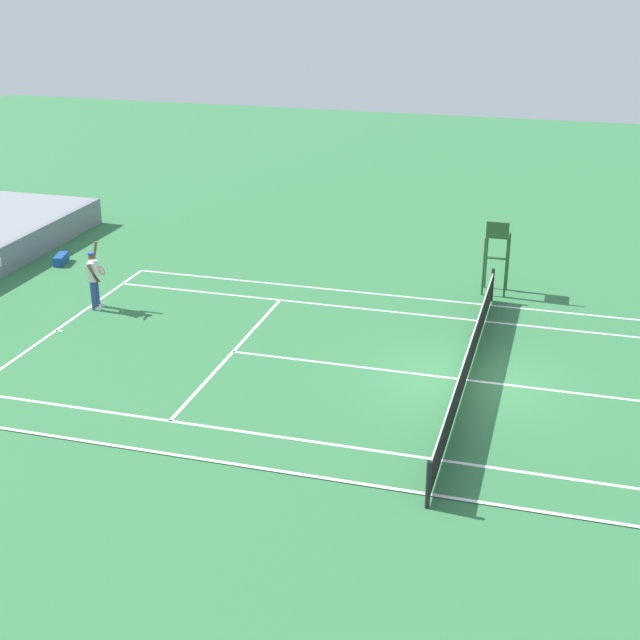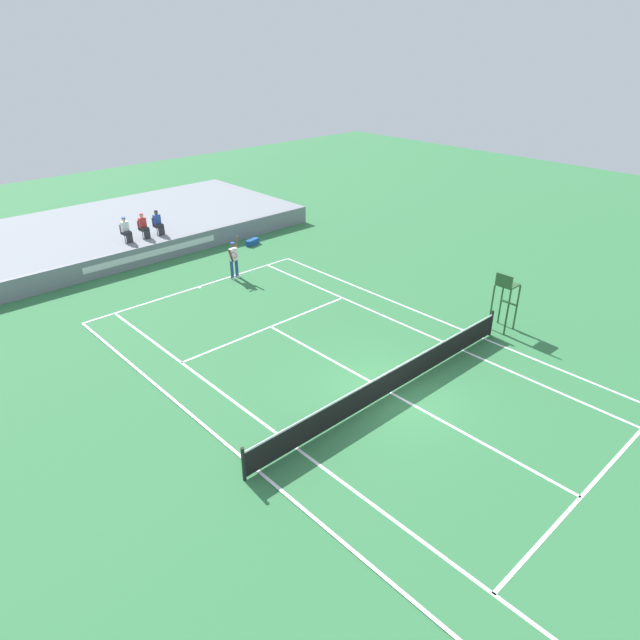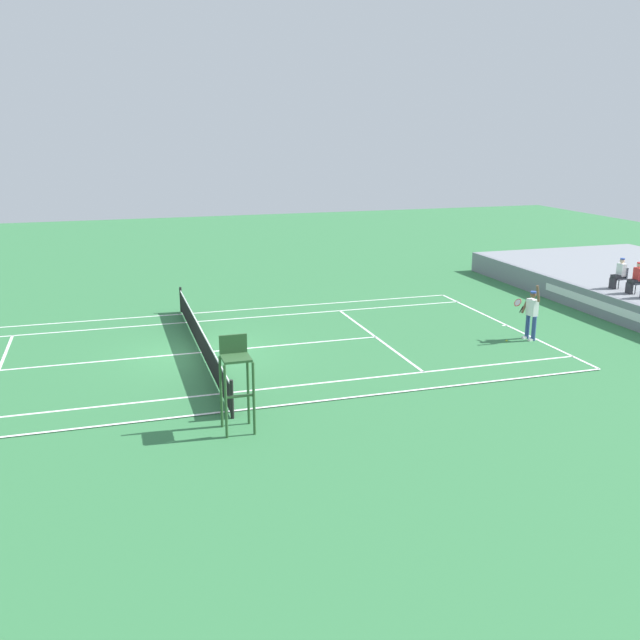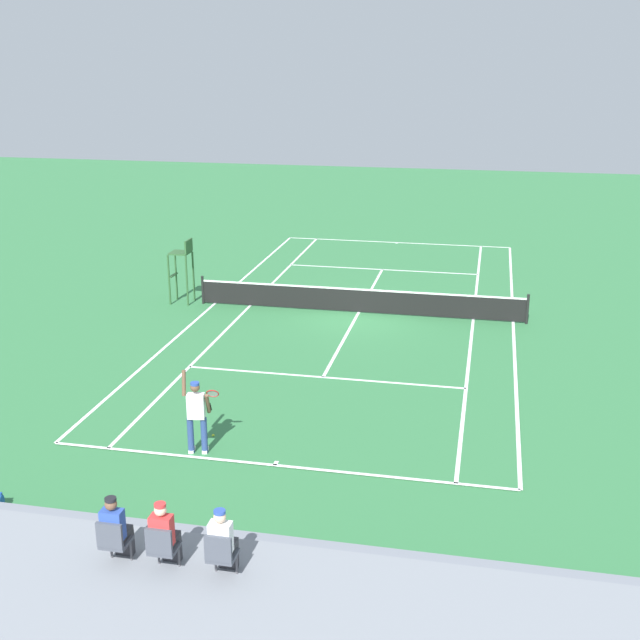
% 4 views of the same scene
% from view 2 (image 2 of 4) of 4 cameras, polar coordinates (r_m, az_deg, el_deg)
% --- Properties ---
extents(ground_plane, '(80.00, 80.00, 0.00)m').
position_cam_2_polar(ground_plane, '(18.84, 7.22, -7.42)').
color(ground_plane, '#337542').
extents(court, '(11.08, 23.88, 0.03)m').
position_cam_2_polar(court, '(18.83, 7.22, -7.39)').
color(court, '#337542').
rests_on(court, ground).
extents(net, '(11.98, 0.10, 1.07)m').
position_cam_2_polar(net, '(18.55, 7.31, -6.09)').
color(net, black).
rests_on(net, ground).
extents(barrier_wall, '(21.00, 0.25, 1.00)m').
position_cam_2_polar(barrier_wall, '(30.39, -16.73, 6.50)').
color(barrier_wall, gray).
rests_on(barrier_wall, ground).
extents(bleacher_platform, '(21.00, 9.89, 1.00)m').
position_cam_2_polar(bleacher_platform, '(34.82, -20.63, 8.47)').
color(bleacher_platform, gray).
rests_on(bleacher_platform, ground).
extents(spectator_seated_0, '(0.44, 0.60, 1.26)m').
position_cam_2_polar(spectator_seated_0, '(30.86, -19.15, 8.64)').
color(spectator_seated_0, '#474C56').
rests_on(spectator_seated_0, bleacher_platform).
extents(spectator_seated_1, '(0.44, 0.60, 1.26)m').
position_cam_2_polar(spectator_seated_1, '(31.24, -17.53, 9.10)').
color(spectator_seated_1, '#474C56').
rests_on(spectator_seated_1, bleacher_platform).
extents(spectator_seated_2, '(0.44, 0.60, 1.26)m').
position_cam_2_polar(spectator_seated_2, '(31.59, -16.17, 9.48)').
color(spectator_seated_2, '#474C56').
rests_on(spectator_seated_2, bleacher_platform).
extents(tennis_player, '(0.75, 0.72, 2.08)m').
position_cam_2_polar(tennis_player, '(27.33, -8.78, 6.17)').
color(tennis_player, navy).
rests_on(tennis_player, ground).
extents(tennis_ball, '(0.07, 0.07, 0.07)m').
position_cam_2_polar(tennis_ball, '(26.96, -7.62, 3.75)').
color(tennis_ball, '#D1E533').
rests_on(tennis_ball, ground).
extents(umpire_chair, '(0.77, 0.77, 2.44)m').
position_cam_2_polar(umpire_chair, '(23.08, 18.36, 2.55)').
color(umpire_chair, '#2D562D').
rests_on(umpire_chair, ground).
extents(equipment_bag, '(0.95, 0.53, 0.32)m').
position_cam_2_polar(equipment_bag, '(32.09, -6.90, 7.89)').
color(equipment_bag, '#194799').
rests_on(equipment_bag, ground).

